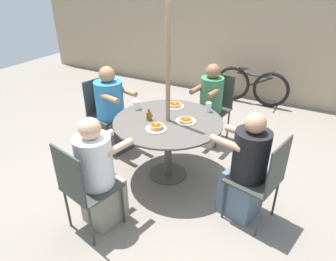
{
  "coord_description": "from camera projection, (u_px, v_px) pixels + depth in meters",
  "views": [
    {
      "loc": [
        1.46,
        -2.71,
        2.28
      ],
      "look_at": [
        0.0,
        0.0,
        0.62
      ],
      "focal_mm": 32.0,
      "sensor_mm": 36.0,
      "label": 1
    }
  ],
  "objects": [
    {
      "name": "pancake_plate_a",
      "position": [
        156.0,
        128.0,
        3.23
      ],
      "size": [
        0.23,
        0.23,
        0.07
      ],
      "color": "white",
      "rests_on": "patio_table"
    },
    {
      "name": "umbrella_pole",
      "position": [
        168.0,
        86.0,
        3.24
      ],
      "size": [
        0.05,
        0.05,
        2.33
      ],
      "primitive_type": "cylinder",
      "color": "#846B4C",
      "rests_on": "ground"
    },
    {
      "name": "pancake_plate_c",
      "position": [
        186.0,
        121.0,
        3.39
      ],
      "size": [
        0.23,
        0.23,
        0.05
      ],
      "color": "white",
      "rests_on": "patio_table"
    },
    {
      "name": "patio_chair_south",
      "position": [
        83.0,
        185.0,
        2.72
      ],
      "size": [
        0.53,
        0.53,
        0.97
      ],
      "rotation": [
        0.0,
        0.0,
        -0.21
      ],
      "color": "#333833",
      "rests_on": "ground"
    },
    {
      "name": "patio_table",
      "position": [
        168.0,
        129.0,
        3.49
      ],
      "size": [
        1.26,
        1.26,
        0.76
      ],
      "color": "#4C4742",
      "rests_on": "ground"
    },
    {
      "name": "drinking_glass_a",
      "position": [
        208.0,
        107.0,
        3.62
      ],
      "size": [
        0.07,
        0.07,
        0.12
      ],
      "primitive_type": "cylinder",
      "color": "silver",
      "rests_on": "patio_table"
    },
    {
      "name": "patio_chair_north",
      "position": [
        216.0,
        103.0,
        4.39
      ],
      "size": [
        0.5,
        0.5,
        0.97
      ],
      "rotation": [
        0.0,
        0.0,
        -3.27
      ],
      "color": "#333833",
      "rests_on": "ground"
    },
    {
      "name": "ground_plane",
      "position": [
        168.0,
        174.0,
        3.79
      ],
      "size": [
        12.0,
        12.0,
        0.0
      ],
      "primitive_type": "plane",
      "color": "gray"
    },
    {
      "name": "syrup_bottle",
      "position": [
        149.0,
        116.0,
        3.42
      ],
      "size": [
        0.08,
        0.06,
        0.14
      ],
      "color": "brown",
      "rests_on": "patio_table"
    },
    {
      "name": "pancake_plate_b",
      "position": [
        175.0,
        105.0,
        3.76
      ],
      "size": [
        0.23,
        0.23,
        0.06
      ],
      "color": "white",
      "rests_on": "patio_table"
    },
    {
      "name": "bicycle",
      "position": [
        251.0,
        86.0,
        5.66
      ],
      "size": [
        1.39,
        0.44,
        0.69
      ],
      "rotation": [
        0.0,
        0.0,
        -0.01
      ],
      "color": "black",
      "rests_on": "ground"
    },
    {
      "name": "diner_east",
      "position": [
        112.0,
        113.0,
        4.12
      ],
      "size": [
        0.59,
        0.47,
        1.19
      ],
      "rotation": [
        0.0,
        0.0,
        -1.79
      ],
      "color": "#3D3D42",
      "rests_on": "ground"
    },
    {
      "name": "coffee_cup",
      "position": [
        136.0,
        105.0,
        3.69
      ],
      "size": [
        0.09,
        0.09,
        0.11
      ],
      "color": "white",
      "rests_on": "patio_table"
    },
    {
      "name": "diner_south",
      "position": [
        99.0,
        177.0,
        2.85
      ],
      "size": [
        0.42,
        0.54,
        1.17
      ],
      "rotation": [
        0.0,
        0.0,
        -0.21
      ],
      "color": "gray",
      "rests_on": "ground"
    },
    {
      "name": "diner_north",
      "position": [
        210.0,
        108.0,
        4.26
      ],
      "size": [
        0.37,
        0.52,
        1.18
      ],
      "rotation": [
        0.0,
        0.0,
        -3.27
      ],
      "color": "beige",
      "rests_on": "ground"
    },
    {
      "name": "patio_chair_west",
      "position": [
        263.0,
        177.0,
        2.83
      ],
      "size": [
        0.53,
        0.53,
        0.97
      ],
      "rotation": [
        0.0,
        0.0,
        1.34
      ],
      "color": "#333833",
      "rests_on": "ground"
    },
    {
      "name": "diner_west",
      "position": [
        246.0,
        171.0,
        2.94
      ],
      "size": [
        0.56,
        0.44,
        1.17
      ],
      "rotation": [
        0.0,
        0.0,
        1.34
      ],
      "color": "slate",
      "rests_on": "ground"
    },
    {
      "name": "patio_chair_east",
      "position": [
        104.0,
        109.0,
        4.22
      ],
      "size": [
        0.53,
        0.53,
        0.97
      ],
      "rotation": [
        0.0,
        0.0,
        -1.79
      ],
      "color": "#333833",
      "rests_on": "ground"
    },
    {
      "name": "back_fence",
      "position": [
        245.0,
        46.0,
        5.72
      ],
      "size": [
        10.0,
        0.06,
        1.99
      ],
      "primitive_type": "cube",
      "color": "tan",
      "rests_on": "ground"
    }
  ]
}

